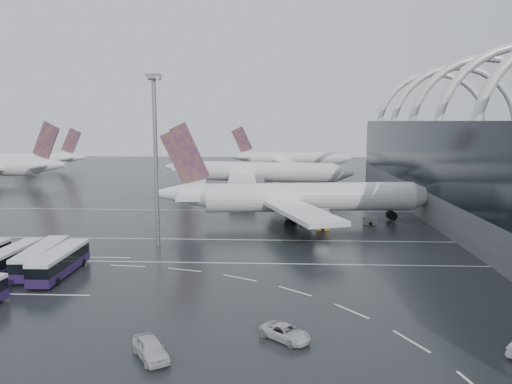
{
  "coord_description": "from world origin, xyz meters",
  "views": [
    {
      "loc": [
        11.87,
        -70.29,
        19.96
      ],
      "look_at": [
        7.46,
        20.51,
        7.0
      ],
      "focal_mm": 35.0,
      "sensor_mm": 36.0,
      "label": 1
    }
  ],
  "objects_px": {
    "bus_row_near_d": "(60,262)",
    "gse_cart_belly_b": "(328,216)",
    "gse_cart_belly_d": "(370,221)",
    "airliner_gate_b": "(254,172)",
    "jet_remote_mid": "(4,167)",
    "van_curve_a": "(285,333)",
    "airliner_main": "(296,198)",
    "floodlight_mast": "(155,140)",
    "bus_row_near_c": "(42,258)",
    "jet_remote_far": "(39,160)",
    "gse_cart_belly_a": "(323,226)",
    "van_curve_b": "(150,348)",
    "airliner_gate_c": "(287,159)"
  },
  "relations": [
    {
      "from": "airliner_gate_b",
      "to": "gse_cart_belly_b",
      "type": "xyz_separation_m",
      "value": [
        17.52,
        -45.42,
        -4.26
      ]
    },
    {
      "from": "bus_row_near_c",
      "to": "floodlight_mast",
      "type": "xyz_separation_m",
      "value": [
        12.32,
        14.03,
        15.24
      ]
    },
    {
      "from": "jet_remote_mid",
      "to": "gse_cart_belly_d",
      "type": "distance_m",
      "value": 123.46
    },
    {
      "from": "van_curve_a",
      "to": "gse_cart_belly_d",
      "type": "xyz_separation_m",
      "value": [
        16.99,
        52.68,
        -0.01
      ]
    },
    {
      "from": "airliner_main",
      "to": "bus_row_near_c",
      "type": "relative_size",
      "value": 4.21
    },
    {
      "from": "airliner_main",
      "to": "jet_remote_far",
      "type": "relative_size",
      "value": 1.44
    },
    {
      "from": "airliner_gate_b",
      "to": "jet_remote_mid",
      "type": "bearing_deg",
      "value": -179.64
    },
    {
      "from": "bus_row_near_c",
      "to": "floodlight_mast",
      "type": "relative_size",
      "value": 0.5
    },
    {
      "from": "bus_row_near_d",
      "to": "van_curve_b",
      "type": "relative_size",
      "value": 2.58
    },
    {
      "from": "airliner_gate_b",
      "to": "floodlight_mast",
      "type": "distance_m",
      "value": 71.39
    },
    {
      "from": "airliner_gate_c",
      "to": "floodlight_mast",
      "type": "relative_size",
      "value": 1.85
    },
    {
      "from": "jet_remote_mid",
      "to": "van_curve_a",
      "type": "relative_size",
      "value": 9.16
    },
    {
      "from": "airliner_main",
      "to": "floodlight_mast",
      "type": "relative_size",
      "value": 2.11
    },
    {
      "from": "jet_remote_far",
      "to": "bus_row_near_d",
      "type": "height_order",
      "value": "jet_remote_far"
    },
    {
      "from": "airliner_gate_c",
      "to": "gse_cart_belly_a",
      "type": "relative_size",
      "value": 22.27
    },
    {
      "from": "van_curve_b",
      "to": "jet_remote_mid",
      "type": "bearing_deg",
      "value": 91.19
    },
    {
      "from": "bus_row_near_c",
      "to": "gse_cart_belly_a",
      "type": "height_order",
      "value": "bus_row_near_c"
    },
    {
      "from": "airliner_main",
      "to": "gse_cart_belly_a",
      "type": "relative_size",
      "value": 25.37
    },
    {
      "from": "airliner_gate_c",
      "to": "gse_cart_belly_d",
      "type": "relative_size",
      "value": 19.97
    },
    {
      "from": "jet_remote_far",
      "to": "gse_cart_belly_d",
      "type": "height_order",
      "value": "jet_remote_far"
    },
    {
      "from": "gse_cart_belly_a",
      "to": "gse_cart_belly_b",
      "type": "relative_size",
      "value": 0.92
    },
    {
      "from": "bus_row_near_d",
      "to": "van_curve_a",
      "type": "xyz_separation_m",
      "value": [
        29.22,
        -18.12,
        -1.1
      ]
    },
    {
      "from": "bus_row_near_d",
      "to": "gse_cart_belly_a",
      "type": "xyz_separation_m",
      "value": [
        36.59,
        29.31,
        -1.18
      ]
    },
    {
      "from": "van_curve_a",
      "to": "van_curve_b",
      "type": "relative_size",
      "value": 0.97
    },
    {
      "from": "airliner_gate_c",
      "to": "gse_cart_belly_a",
      "type": "height_order",
      "value": "airliner_gate_c"
    },
    {
      "from": "floodlight_mast",
      "to": "gse_cart_belly_b",
      "type": "relative_size",
      "value": 11.05
    },
    {
      "from": "airliner_gate_b",
      "to": "bus_row_near_d",
      "type": "height_order",
      "value": "airliner_gate_b"
    },
    {
      "from": "gse_cart_belly_d",
      "to": "airliner_main",
      "type": "bearing_deg",
      "value": 174.14
    },
    {
      "from": "van_curve_a",
      "to": "bus_row_near_d",
      "type": "bearing_deg",
      "value": 98.32
    },
    {
      "from": "jet_remote_far",
      "to": "bus_row_near_d",
      "type": "relative_size",
      "value": 2.98
    },
    {
      "from": "bus_row_near_c",
      "to": "van_curve_b",
      "type": "relative_size",
      "value": 2.64
    },
    {
      "from": "van_curve_a",
      "to": "gse_cart_belly_d",
      "type": "relative_size",
      "value": 2.0
    },
    {
      "from": "gse_cart_belly_b",
      "to": "floodlight_mast",
      "type": "bearing_deg",
      "value": -140.88
    },
    {
      "from": "gse_cart_belly_b",
      "to": "gse_cart_belly_d",
      "type": "xyz_separation_m",
      "value": [
        7.73,
        -5.14,
        0.02
      ]
    },
    {
      "from": "gse_cart_belly_b",
      "to": "gse_cart_belly_d",
      "type": "bearing_deg",
      "value": -33.63
    },
    {
      "from": "bus_row_near_d",
      "to": "van_curve_a",
      "type": "height_order",
      "value": "bus_row_near_d"
    },
    {
      "from": "jet_remote_mid",
      "to": "jet_remote_far",
      "type": "bearing_deg",
      "value": -69.57
    },
    {
      "from": "jet_remote_far",
      "to": "gse_cart_belly_a",
      "type": "xyz_separation_m",
      "value": [
        106.08,
        -106.7,
        -3.86
      ]
    },
    {
      "from": "bus_row_near_c",
      "to": "bus_row_near_d",
      "type": "relative_size",
      "value": 1.02
    },
    {
      "from": "floodlight_mast",
      "to": "bus_row_near_c",
      "type": "bearing_deg",
      "value": -131.28
    },
    {
      "from": "gse_cart_belly_d",
      "to": "airliner_gate_b",
      "type": "bearing_deg",
      "value": 116.54
    },
    {
      "from": "van_curve_b",
      "to": "gse_cart_belly_a",
      "type": "height_order",
      "value": "van_curve_b"
    },
    {
      "from": "bus_row_near_d",
      "to": "van_curve_b",
      "type": "xyz_separation_m",
      "value": [
        17.75,
        -22.25,
        -0.91
      ]
    },
    {
      "from": "airliner_gate_b",
      "to": "bus_row_near_d",
      "type": "xyz_separation_m",
      "value": [
        -20.96,
        -85.12,
        -3.14
      ]
    },
    {
      "from": "airliner_main",
      "to": "floodlight_mast",
      "type": "distance_m",
      "value": 32.79
    },
    {
      "from": "airliner_gate_c",
      "to": "jet_remote_mid",
      "type": "relative_size",
      "value": 1.09
    },
    {
      "from": "bus_row_near_c",
      "to": "van_curve_a",
      "type": "xyz_separation_m",
      "value": [
        32.47,
        -19.87,
        -1.12
      ]
    },
    {
      "from": "bus_row_near_c",
      "to": "airliner_gate_b",
      "type": "bearing_deg",
      "value": -20.47
    },
    {
      "from": "airliner_main",
      "to": "jet_remote_mid",
      "type": "distance_m",
      "value": 110.24
    },
    {
      "from": "bus_row_near_d",
      "to": "gse_cart_belly_b",
      "type": "relative_size",
      "value": 5.42
    }
  ]
}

